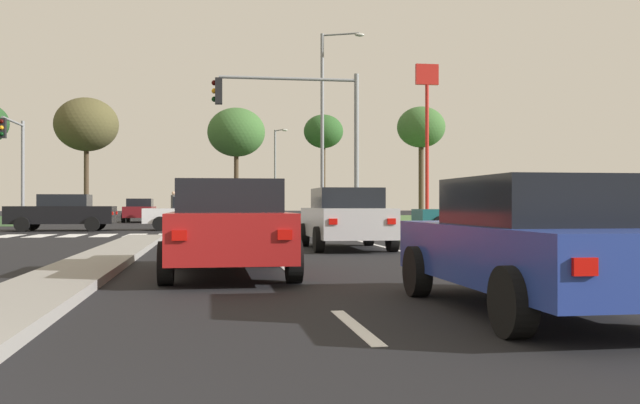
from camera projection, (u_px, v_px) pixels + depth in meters
ground_plane at (162, 230)px, 32.32m from camera, size 200.00×200.00×0.00m
grass_verge_far_right at (489, 218)px, 60.43m from camera, size 35.00×35.00×0.01m
median_island_near at (96, 263)px, 13.54m from camera, size 1.20×22.00×0.14m
median_island_far at (182, 218)px, 57.03m from camera, size 1.20×36.00×0.14m
lane_dash_near at (355, 326)px, 6.85m from camera, size 0.14×2.00×0.01m
lane_dash_second at (288, 270)px, 12.78m from camera, size 0.14×2.00×0.01m
lane_dash_third at (263, 249)px, 18.71m from camera, size 0.14×2.00×0.01m
edge_line_right at (429, 258)px, 15.58m from camera, size 0.14×24.00×0.01m
stop_bar_near at (256, 237)px, 25.98m from camera, size 6.40×0.50×0.01m
crosswalk_bar_second at (7, 236)px, 26.38m from camera, size 0.70×2.80×0.01m
crosswalk_bar_third at (40, 236)px, 26.56m from camera, size 0.70×2.80×0.01m
crosswalk_bar_fourth at (72, 236)px, 26.73m from camera, size 0.70×2.80×0.01m
crosswalk_bar_fifth at (104, 235)px, 26.91m from camera, size 0.70×2.80×0.01m
crosswalk_bar_sixth at (135, 235)px, 27.08m from camera, size 0.70×2.80×0.01m
crosswalk_bar_seventh at (166, 235)px, 27.26m from camera, size 0.70×2.80×0.01m
car_black_near at (62, 212)px, 31.70m from camera, size 4.56×2.06×1.61m
car_white_second at (193, 213)px, 32.61m from camera, size 4.39×2.02×1.51m
car_maroon_third at (140, 210)px, 47.13m from camera, size 2.02×4.38×1.55m
car_teal_fourth at (464, 213)px, 34.16m from camera, size 4.59×2.09×1.47m
car_silver_fifth at (346, 218)px, 18.81m from camera, size 2.06×4.22×1.59m
car_blue_sixth at (535, 243)px, 7.79m from camera, size 2.00×4.57×1.47m
car_red_seventh at (228, 227)px, 11.90m from camera, size 2.09×4.56×1.57m
traffic_signal_far_left at (15, 152)px, 36.25m from camera, size 0.32×4.11×5.57m
traffic_signal_near_right at (306, 122)px, 26.68m from camera, size 5.50×0.32×6.10m
street_lamp_third at (325, 119)px, 40.98m from camera, size 2.38×1.13×10.96m
street_lamp_fourth at (276, 168)px, 70.25m from camera, size 1.17×1.98×8.51m
pedestrian_at_median at (174, 203)px, 44.09m from camera, size 0.34×0.34×1.84m
fastfood_pole_sign at (427, 107)px, 55.60m from camera, size 1.80×0.40×12.07m
treeline_third at (86, 125)px, 60.00m from camera, size 5.28×5.28×10.12m
treeline_fourth at (236, 133)px, 62.30m from camera, size 5.01×5.01×9.58m
treeline_fifth at (323, 133)px, 63.94m from camera, size 3.53×3.53×9.20m
treeline_sixth at (421, 128)px, 65.02m from camera, size 4.38×4.38×10.06m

